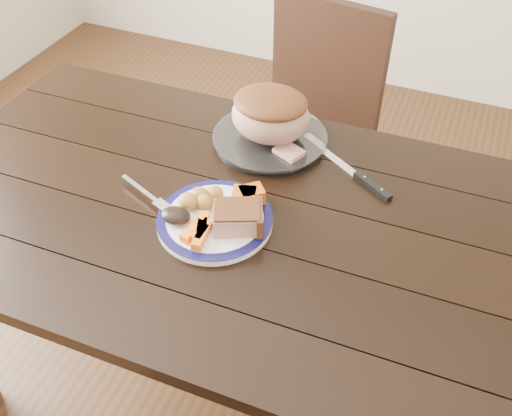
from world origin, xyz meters
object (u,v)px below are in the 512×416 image
at_px(dinner_plate, 215,221).
at_px(fork, 149,195).
at_px(carving_knife, 362,178).
at_px(chair_far, 309,122).
at_px(dining_table, 230,236).
at_px(serving_platter, 270,139).
at_px(roast_joint, 270,116).
at_px(pork_slice, 237,218).

distance_m(dinner_plate, fork, 0.18).
bearing_deg(carving_knife, chair_far, 151.89).
height_order(fork, carving_knife, fork).
distance_m(dining_table, chair_far, 0.75).
bearing_deg(serving_platter, fork, -118.35).
height_order(dining_table, serving_platter, serving_platter).
height_order(serving_platter, carving_knife, serving_platter).
xyz_separation_m(chair_far, carving_knife, (0.30, -0.51, 0.23)).
xyz_separation_m(serving_platter, carving_knife, (0.27, -0.06, -0.00)).
relative_size(dinner_plate, roast_joint, 1.29).
bearing_deg(roast_joint, dining_table, -88.52).
distance_m(serving_platter, carving_knife, 0.28).
xyz_separation_m(chair_far, fork, (-0.16, -0.78, 0.25)).
distance_m(pork_slice, fork, 0.24).
bearing_deg(chair_far, dinner_plate, 101.20).
distance_m(dining_table, roast_joint, 0.34).
xyz_separation_m(fork, carving_knife, (0.46, 0.28, -0.01)).
height_order(dining_table, pork_slice, pork_slice).
relative_size(roast_joint, carving_knife, 0.74).
bearing_deg(chair_far, dining_table, 102.06).
height_order(chair_far, carving_knife, chair_far).
relative_size(chair_far, fork, 5.43).
bearing_deg(serving_platter, carving_knife, -12.28).
bearing_deg(chair_far, pork_slice, 105.51).
bearing_deg(dining_table, dinner_plate, -100.06).
xyz_separation_m(pork_slice, roast_joint, (-0.06, 0.35, 0.04)).
relative_size(dining_table, dinner_plate, 5.97).
bearing_deg(roast_joint, serving_platter, 0.00).
relative_size(pork_slice, roast_joint, 0.51).
xyz_separation_m(dining_table, fork, (-0.19, -0.05, 0.11)).
xyz_separation_m(roast_joint, carving_knife, (0.27, -0.06, -0.08)).
height_order(pork_slice, carving_knife, pork_slice).
xyz_separation_m(dinner_plate, pork_slice, (0.06, -0.01, 0.04)).
relative_size(dining_table, roast_joint, 7.68).
bearing_deg(carving_knife, pork_slice, -95.09).
distance_m(dining_table, fork, 0.23).
relative_size(chair_far, roast_joint, 4.42).
relative_size(serving_platter, roast_joint, 1.45).
bearing_deg(dining_table, fork, -165.83).
relative_size(fork, carving_knife, 0.60).
height_order(dining_table, dinner_plate, dinner_plate).
distance_m(chair_far, pork_slice, 0.85).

